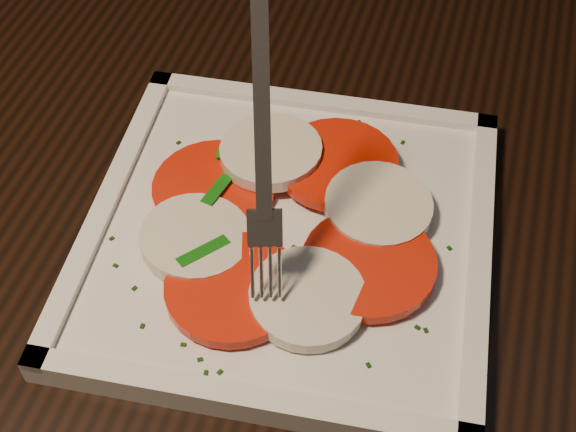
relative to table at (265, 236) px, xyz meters
The scene contains 4 objects.
table is the anchor object (origin of this frame).
plate 0.14m from the table, 60.32° to the right, with size 0.28×0.28×0.01m, color silver.
caprese_salad 0.15m from the table, 60.35° to the right, with size 0.23×0.25×0.02m.
fork 0.24m from the table, 70.44° to the right, with size 0.04×0.09×0.17m, color white, non-canonical shape.
Camera 1 is at (0.07, -0.34, 1.20)m, focal length 50.00 mm.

